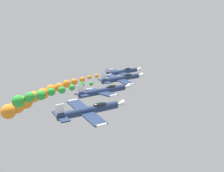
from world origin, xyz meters
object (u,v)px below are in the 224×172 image
(airplane_lead, at_px, (122,72))
(airplane_left_inner, at_px, (121,78))
(airplane_right_inner, at_px, (103,91))
(airplane_left_outer, at_px, (89,110))

(airplane_lead, bearing_deg, airplane_left_inner, -32.41)
(airplane_lead, relative_size, airplane_right_inner, 1.00)
(airplane_left_inner, xyz_separation_m, airplane_left_outer, (18.15, -16.33, 2.56))
(airplane_right_inner, height_order, airplane_left_outer, airplane_left_outer)
(airplane_left_outer, bearing_deg, airplane_right_inner, 142.61)
(airplane_lead, distance_m, airplane_left_inner, 11.05)
(airplane_lead, xyz_separation_m, airplane_left_outer, (27.39, -22.20, 4.12))
(airplane_right_inner, xyz_separation_m, airplane_left_outer, (9.51, -7.27, 1.28))
(airplane_lead, height_order, airplane_left_inner, airplane_left_inner)
(airplane_lead, bearing_deg, airplane_right_inner, -39.87)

